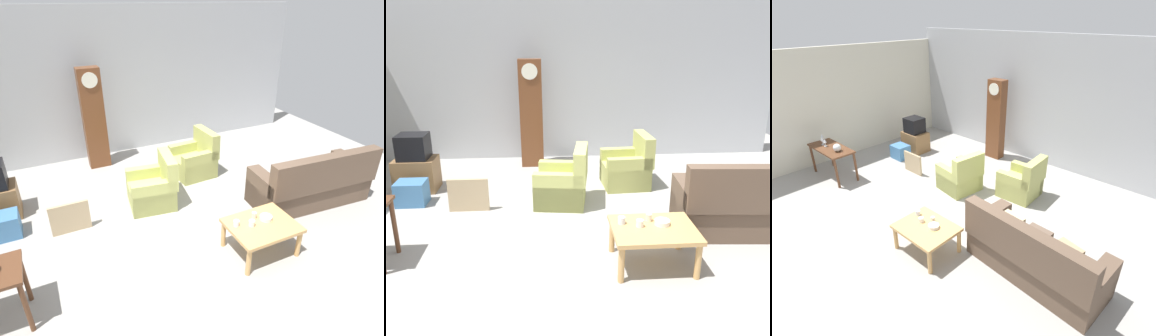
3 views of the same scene
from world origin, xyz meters
The scene contains 15 objects.
ground_plane centered at (0.00, 0.00, 0.00)m, with size 10.40×10.40×0.00m, color #999691.
garage_door_wall centered at (0.00, 3.60, 1.60)m, with size 8.40×0.16×3.20m, color #ADAFB5.
couch_floral centered at (2.11, -0.15, 0.36)m, with size 2.16×1.03×1.04m.
armchair_olive_near centered at (-0.44, 1.01, 0.31)m, with size 0.89×0.86×0.92m.
armchair_olive_far centered at (0.72, 1.71, 0.31)m, with size 0.83×0.80×0.92m.
coffee_table_wood centered at (0.52, -0.84, 0.41)m, with size 0.96×0.76×0.48m.
grandfather_clock centered at (-0.98, 2.99, 1.06)m, with size 0.44×0.30×2.11m.
tv_stand_cabinet centered at (-2.92, 1.77, 0.28)m, with size 0.68×0.52×0.56m, color brown.
tv_crt centered at (-2.92, 1.77, 0.77)m, with size 0.48×0.44×0.42m, color black.
framed_picture_leaning centered at (-1.88, 0.83, 0.26)m, with size 0.60×0.05×0.51m, color tan.
storage_box_blue centered at (-2.83, 1.15, 0.19)m, with size 0.45×0.37×0.38m, color teal.
cup_white_porcelain centered at (0.36, -0.81, 0.52)m, with size 0.08×0.08×0.08m, color white.
cup_blue_rimmed centered at (0.16, -0.71, 0.52)m, with size 0.08×0.08×0.09m, color silver.
cup_cream_tall centered at (0.50, -0.67, 0.52)m, with size 0.07×0.07×0.09m, color beige.
bowl_white_stacked centered at (0.63, -0.77, 0.51)m, with size 0.18×0.18×0.06m, color white.
Camera 2 is at (-0.66, -4.83, 2.59)m, focal length 37.25 mm.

